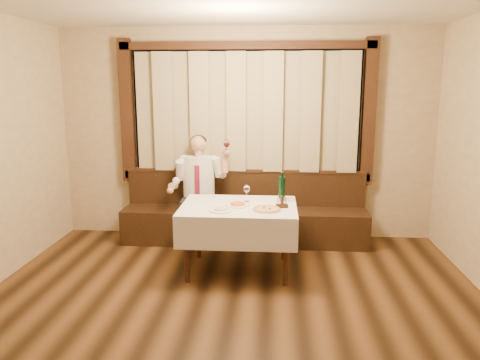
# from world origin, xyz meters

# --- Properties ---
(room) EXTENTS (5.01, 6.01, 2.81)m
(room) POSITION_xyz_m (-0.00, 0.97, 1.50)
(room) COLOR black
(room) RESTS_ON ground
(banquette) EXTENTS (3.20, 0.61, 0.94)m
(banquette) POSITION_xyz_m (0.00, 2.72, 0.31)
(banquette) COLOR black
(banquette) RESTS_ON ground
(dining_table) EXTENTS (1.27, 0.97, 0.76)m
(dining_table) POSITION_xyz_m (0.00, 1.70, 0.65)
(dining_table) COLOR black
(dining_table) RESTS_ON ground
(pizza) EXTENTS (0.31, 0.31, 0.03)m
(pizza) POSITION_xyz_m (0.31, 1.51, 0.77)
(pizza) COLOR white
(pizza) RESTS_ON dining_table
(pasta_red) EXTENTS (0.26, 0.26, 0.09)m
(pasta_red) POSITION_xyz_m (-0.01, 1.68, 0.79)
(pasta_red) COLOR white
(pasta_red) RESTS_ON dining_table
(pasta_cream) EXTENTS (0.25, 0.25, 0.09)m
(pasta_cream) POSITION_xyz_m (-0.17, 1.46, 0.79)
(pasta_cream) COLOR white
(pasta_cream) RESTS_ON dining_table
(green_bottle) EXTENTS (0.08, 0.08, 0.35)m
(green_bottle) POSITION_xyz_m (0.47, 1.92, 0.90)
(green_bottle) COLOR #0D3F20
(green_bottle) RESTS_ON dining_table
(table_wine_glass) EXTENTS (0.07, 0.07, 0.19)m
(table_wine_glass) POSITION_xyz_m (0.08, 1.86, 0.90)
(table_wine_glass) COLOR white
(table_wine_glass) RESTS_ON dining_table
(cruet_caddy) EXTENTS (0.13, 0.09, 0.13)m
(cruet_caddy) POSITION_xyz_m (0.47, 1.64, 0.80)
(cruet_caddy) COLOR black
(cruet_caddy) RESTS_ON dining_table
(seated_man) EXTENTS (0.78, 0.58, 1.42)m
(seated_man) POSITION_xyz_m (-0.60, 2.63, 0.82)
(seated_man) COLOR black
(seated_man) RESTS_ON ground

